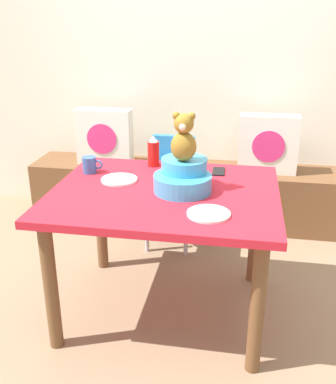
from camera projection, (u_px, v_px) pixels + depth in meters
ground_plane at (165, 308)px, 2.59m from camera, size 8.00×8.00×0.00m
back_wall at (199, 54)px, 3.49m from camera, size 4.40×0.10×2.60m
window_bench at (192, 193)px, 3.64m from camera, size 2.60×0.44×0.46m
pillow_floral_left at (104, 137)px, 3.56m from camera, size 0.44×0.15×0.44m
pillow_floral_right at (268, 144)px, 3.36m from camera, size 0.44×0.15×0.44m
book_stack at (178, 163)px, 3.56m from camera, size 0.20×0.14×0.05m
dining_table at (165, 209)px, 2.36m from camera, size 1.17×0.97×0.74m
highchair at (170, 177)px, 3.15m from camera, size 0.34×0.46×0.79m
infant_seat_teal at (183, 177)px, 2.29m from camera, size 0.30×0.33×0.16m
teddy_bear at (184, 138)px, 2.21m from camera, size 0.13×0.12×0.25m
ketchup_bottle at (153, 152)px, 2.66m from camera, size 0.07×0.07×0.18m
coffee_mug at (90, 165)px, 2.55m from camera, size 0.12×0.08×0.09m
dinner_plate_near at (209, 214)px, 2.03m from camera, size 0.20×0.20×0.01m
dinner_plate_far at (119, 180)px, 2.45m from camera, size 0.20×0.20×0.01m
cell_phone at (219, 171)px, 2.58m from camera, size 0.07×0.15×0.01m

